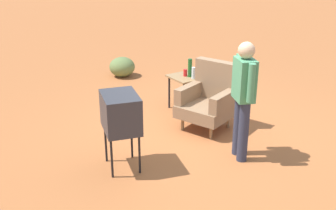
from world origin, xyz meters
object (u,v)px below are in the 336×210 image
at_px(soda_can_red, 185,73).
at_px(flower_vase, 201,69).
at_px(tv_on_stand, 121,113).
at_px(bottle_wine_green, 190,68).
at_px(armchair, 210,98).
at_px(person_standing, 243,94).
at_px(bottle_short_clear, 193,73).
at_px(side_table, 187,81).

bearing_deg(soda_can_red, flower_vase, 39.99).
distance_m(tv_on_stand, bottle_wine_green, 2.25).
distance_m(tv_on_stand, soda_can_red, 2.26).
xyz_separation_m(armchair, person_standing, (1.04, -0.29, 0.44)).
bearing_deg(flower_vase, bottle_short_clear, -97.83).
distance_m(person_standing, soda_can_red, 1.93).
bearing_deg(tv_on_stand, flower_vase, 115.96).
relative_size(tv_on_stand, person_standing, 0.63).
height_order(tv_on_stand, person_standing, person_standing).
relative_size(soda_can_red, bottle_short_clear, 0.61).
distance_m(armchair, person_standing, 1.17).
relative_size(side_table, tv_on_stand, 0.61).
xyz_separation_m(person_standing, bottle_wine_green, (-1.80, 0.45, -0.15)).
height_order(bottle_short_clear, flower_vase, flower_vase).
bearing_deg(person_standing, flower_vase, 160.64).
bearing_deg(flower_vase, side_table, -142.04).
distance_m(armchair, side_table, 0.83).
relative_size(person_standing, soda_can_red, 13.44).
bearing_deg(bottle_wine_green, armchair, -11.96).
xyz_separation_m(bottle_wine_green, bottle_short_clear, (0.12, -0.01, -0.06)).
bearing_deg(tv_on_stand, side_table, 122.13).
bearing_deg(flower_vase, bottle_wine_green, -136.21).
bearing_deg(soda_can_red, bottle_wine_green, 31.62).
relative_size(side_table, bottle_wine_green, 1.95).
distance_m(tv_on_stand, bottle_short_clear, 2.19).
relative_size(person_standing, bottle_short_clear, 8.20).
height_order(tv_on_stand, flower_vase, tv_on_stand).
relative_size(tv_on_stand, soda_can_red, 8.44).
bearing_deg(bottle_short_clear, person_standing, -14.65).
height_order(armchair, side_table, armchair).
relative_size(tv_on_stand, flower_vase, 3.89).
relative_size(armchair, flower_vase, 4.00).
bearing_deg(armchair, bottle_short_clear, 166.91).
height_order(bottle_wine_green, flower_vase, bottle_wine_green).
bearing_deg(flower_vase, armchair, -25.28).
bearing_deg(armchair, side_table, 170.28).
bearing_deg(soda_can_red, person_standing, -12.22).
height_order(armchair, tv_on_stand, armchair).
xyz_separation_m(person_standing, bottle_short_clear, (-1.68, 0.44, -0.21)).
bearing_deg(soda_can_red, tv_on_stand, -57.20).
bearing_deg(bottle_wine_green, tv_on_stand, -59.41).
xyz_separation_m(side_table, flower_vase, (0.20, 0.15, 0.24)).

